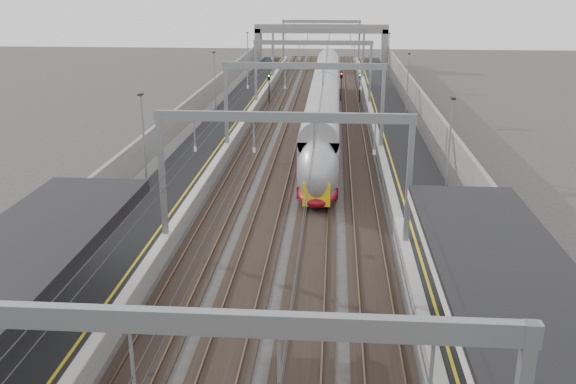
% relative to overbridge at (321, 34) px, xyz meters
% --- Properties ---
extents(platform_left, '(4.00, 120.00, 1.00)m').
position_rel_overbridge_xyz_m(platform_left, '(-8.00, -55.00, -4.81)').
color(platform_left, black).
rests_on(platform_left, ground).
extents(platform_right, '(4.00, 120.00, 1.00)m').
position_rel_overbridge_xyz_m(platform_right, '(8.00, -55.00, -4.81)').
color(platform_right, black).
rests_on(platform_right, ground).
extents(tracks, '(11.40, 140.00, 0.20)m').
position_rel_overbridge_xyz_m(tracks, '(0.00, -55.00, -5.26)').
color(tracks, black).
rests_on(tracks, ground).
extents(overhead_line, '(13.00, 140.00, 6.60)m').
position_rel_overbridge_xyz_m(overhead_line, '(0.00, -48.38, 0.83)').
color(overhead_line, gray).
rests_on(overhead_line, platform_left).
extents(overbridge, '(22.00, 2.20, 6.90)m').
position_rel_overbridge_xyz_m(overbridge, '(0.00, 0.00, 0.00)').
color(overbridge, slate).
rests_on(overbridge, ground).
extents(wall_left, '(0.30, 120.00, 3.20)m').
position_rel_overbridge_xyz_m(wall_left, '(-11.20, -55.00, -3.71)').
color(wall_left, slate).
rests_on(wall_left, ground).
extents(wall_right, '(0.30, 120.00, 3.20)m').
position_rel_overbridge_xyz_m(wall_right, '(11.20, -55.00, -3.71)').
color(wall_right, slate).
rests_on(wall_right, ground).
extents(train, '(2.69, 48.99, 4.25)m').
position_rel_overbridge_xyz_m(train, '(1.50, -49.09, -3.22)').
color(train, maroon).
rests_on(train, ground).
extents(bench, '(0.71, 1.96, 0.99)m').
position_rel_overbridge_xyz_m(bench, '(8.17, -89.66, -3.71)').
color(bench, black).
rests_on(bench, platform_right).
extents(signal_green, '(0.32, 0.32, 3.48)m').
position_rel_overbridge_xyz_m(signal_green, '(-5.20, -34.57, -2.89)').
color(signal_green, black).
rests_on(signal_green, ground).
extents(signal_red_near, '(0.32, 0.32, 3.48)m').
position_rel_overbridge_xyz_m(signal_red_near, '(3.20, -32.13, -2.89)').
color(signal_red_near, black).
rests_on(signal_red_near, ground).
extents(signal_red_far, '(0.32, 0.32, 3.48)m').
position_rel_overbridge_xyz_m(signal_red_far, '(5.40, -33.01, -2.89)').
color(signal_red_far, black).
rests_on(signal_red_far, ground).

